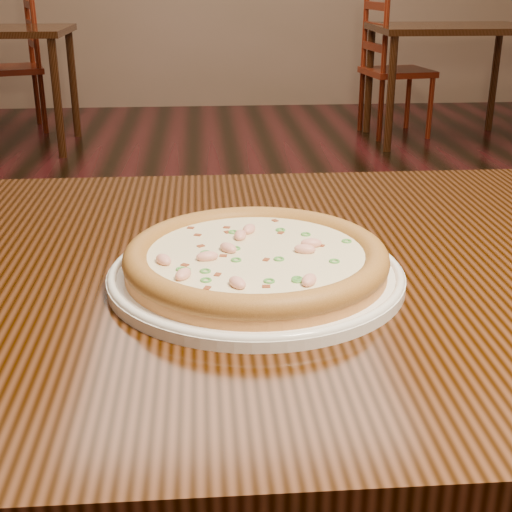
{
  "coord_description": "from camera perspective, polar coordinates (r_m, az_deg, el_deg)",
  "views": [
    {
      "loc": [
        -0.19,
        -1.65,
        1.07
      ],
      "look_at": [
        -0.13,
        -0.92,
        0.78
      ],
      "focal_mm": 50.0,
      "sensor_mm": 36.0,
      "label": 1
    }
  ],
  "objects": [
    {
      "name": "chair_b",
      "position": [
        5.46,
        -18.51,
        14.09
      ],
      "size": [
        0.53,
        0.53,
        0.95
      ],
      "color": "#5A1108",
      "rests_on": "ground"
    },
    {
      "name": "pizza",
      "position": [
        0.79,
        -0.01,
        -0.2
      ],
      "size": [
        0.29,
        0.29,
        0.03
      ],
      "color": "#C7873D",
      "rests_on": "plate"
    },
    {
      "name": "ground",
      "position": [
        1.98,
        1.78,
        -11.05
      ],
      "size": [
        9.0,
        9.0,
        0.0
      ],
      "primitive_type": "plane",
      "color": "black"
    },
    {
      "name": "bg_table_right",
      "position": [
        5.0,
        15.28,
        16.3
      ],
      "size": [
        1.0,
        0.7,
        0.75
      ],
      "color": "black",
      "rests_on": "ground"
    },
    {
      "name": "chair_c",
      "position": [
        5.11,
        10.65,
        14.35
      ],
      "size": [
        0.48,
        0.48,
        0.95
      ],
      "color": "#5A1108",
      "rests_on": "ground"
    },
    {
      "name": "hero_table",
      "position": [
        0.9,
        7.43,
        -6.22
      ],
      "size": [
        1.2,
        0.8,
        0.75
      ],
      "color": "black",
      "rests_on": "ground"
    },
    {
      "name": "plate",
      "position": [
        0.79,
        -0.0,
        -1.43
      ],
      "size": [
        0.33,
        0.33,
        0.02
      ],
      "color": "white",
      "rests_on": "hero_table"
    }
  ]
}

